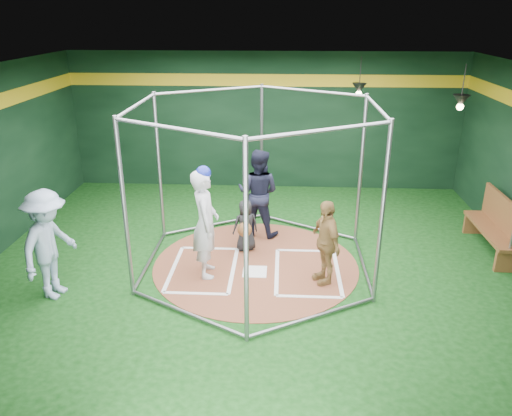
# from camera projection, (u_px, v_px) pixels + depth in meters

# --- Properties ---
(room_shell) EXTENTS (10.10, 9.10, 3.53)m
(room_shell) POSITION_uv_depth(u_px,v_px,m) (256.00, 175.00, 8.67)
(room_shell) COLOR black
(room_shell) RESTS_ON ground
(clay_disc) EXTENTS (3.80, 3.80, 0.01)m
(clay_disc) POSITION_uv_depth(u_px,v_px,m) (256.00, 264.00, 9.31)
(clay_disc) COLOR brown
(clay_disc) RESTS_ON ground
(home_plate) EXTENTS (0.43, 0.43, 0.01)m
(home_plate) POSITION_uv_depth(u_px,v_px,m) (255.00, 272.00, 9.03)
(home_plate) COLOR white
(home_plate) RESTS_ON clay_disc
(batter_box_left) EXTENTS (1.17, 1.77, 0.01)m
(batter_box_left) POSITION_uv_depth(u_px,v_px,m) (203.00, 269.00, 9.12)
(batter_box_left) COLOR white
(batter_box_left) RESTS_ON clay_disc
(batter_box_right) EXTENTS (1.17, 1.77, 0.01)m
(batter_box_right) POSITION_uv_depth(u_px,v_px,m) (307.00, 272.00, 9.03)
(batter_box_right) COLOR white
(batter_box_right) RESTS_ON clay_disc
(batting_cage) EXTENTS (4.05, 4.67, 3.00)m
(batting_cage) POSITION_uv_depth(u_px,v_px,m) (256.00, 189.00, 8.76)
(batting_cage) COLOR gray
(batting_cage) RESTS_ON ground
(pendant_lamp_near) EXTENTS (0.34, 0.34, 0.90)m
(pendant_lamp_near) POSITION_uv_depth(u_px,v_px,m) (359.00, 88.00, 11.53)
(pendant_lamp_near) COLOR black
(pendant_lamp_near) RESTS_ON room_shell
(pendant_lamp_far) EXTENTS (0.34, 0.34, 0.90)m
(pendant_lamp_far) POSITION_uv_depth(u_px,v_px,m) (461.00, 101.00, 9.95)
(pendant_lamp_far) COLOR black
(pendant_lamp_far) RESTS_ON room_shell
(batter_figure) EXTENTS (0.58, 0.78, 2.02)m
(batter_figure) POSITION_uv_depth(u_px,v_px,m) (205.00, 222.00, 8.62)
(batter_figure) COLOR silver
(batter_figure) RESTS_ON clay_disc
(visitor_leopard) EXTENTS (0.67, 0.95, 1.50)m
(visitor_leopard) POSITION_uv_depth(u_px,v_px,m) (326.00, 242.00, 8.47)
(visitor_leopard) COLOR tan
(visitor_leopard) RESTS_ON clay_disc
(catcher_figure) EXTENTS (0.59, 0.63, 1.03)m
(catcher_figure) POSITION_uv_depth(u_px,v_px,m) (246.00, 226.00, 9.67)
(catcher_figure) COLOR black
(catcher_figure) RESTS_ON clay_disc
(umpire) EXTENTS (1.05, 0.91, 1.83)m
(umpire) POSITION_uv_depth(u_px,v_px,m) (258.00, 193.00, 10.25)
(umpire) COLOR black
(umpire) RESTS_ON clay_disc
(bystander_blue) EXTENTS (0.91, 1.31, 1.85)m
(bystander_blue) POSITION_uv_depth(u_px,v_px,m) (49.00, 245.00, 8.00)
(bystander_blue) COLOR #95AAC5
(bystander_blue) RESTS_ON ground
(dugout_bench) EXTENTS (0.44, 1.90, 1.11)m
(dugout_bench) POSITION_uv_depth(u_px,v_px,m) (497.00, 224.00, 9.64)
(dugout_bench) COLOR brown
(dugout_bench) RESTS_ON ground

